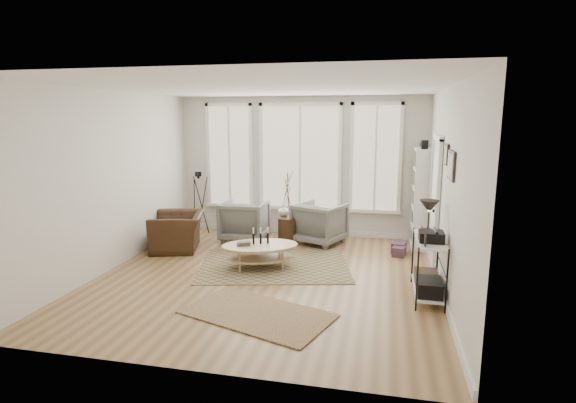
% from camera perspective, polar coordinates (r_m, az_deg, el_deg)
% --- Properties ---
extents(room, '(5.50, 5.54, 2.90)m').
position_cam_1_polar(room, '(6.83, -2.50, 1.89)').
color(room, '#9D774A').
rests_on(room, ground).
extents(bay_window, '(4.14, 0.12, 2.24)m').
position_cam_1_polar(bay_window, '(9.42, 1.55, 5.40)').
color(bay_window, tan).
rests_on(bay_window, ground).
extents(door, '(0.09, 1.06, 2.22)m').
position_cam_1_polar(door, '(7.81, 18.15, 0.21)').
color(door, silver).
rests_on(door, ground).
extents(bookcase, '(0.31, 0.85, 2.06)m').
position_cam_1_polar(bookcase, '(8.88, 16.55, 0.40)').
color(bookcase, white).
rests_on(bookcase, ground).
extents(low_shelf, '(0.38, 1.08, 1.30)m').
position_cam_1_polar(low_shelf, '(6.53, 17.42, -7.24)').
color(low_shelf, white).
rests_on(low_shelf, ground).
extents(wall_art, '(0.04, 0.88, 0.44)m').
position_cam_1_polar(wall_art, '(6.31, 19.87, 4.69)').
color(wall_art, black).
rests_on(wall_art, ground).
extents(rug_main, '(2.82, 2.36, 0.01)m').
position_cam_1_polar(rug_main, '(7.67, -1.75, -8.06)').
color(rug_main, brown).
rests_on(rug_main, ground).
extents(rug_runner, '(2.08, 1.58, 0.01)m').
position_cam_1_polar(rug_runner, '(5.88, -3.92, -13.99)').
color(rug_runner, brown).
rests_on(rug_runner, ground).
extents(coffee_table, '(1.46, 1.20, 0.58)m').
position_cam_1_polar(coffee_table, '(7.48, -3.64, -6.13)').
color(coffee_table, tan).
rests_on(coffee_table, ground).
extents(armchair_left, '(0.89, 0.92, 0.82)m').
position_cam_1_polar(armchair_left, '(9.14, -5.52, -2.42)').
color(armchair_left, slate).
rests_on(armchair_left, ground).
extents(armchair_right, '(1.14, 1.16, 0.82)m').
position_cam_1_polar(armchair_right, '(8.91, 4.05, -2.74)').
color(armchair_right, slate).
rests_on(armchair_right, ground).
extents(side_table, '(0.35, 0.35, 1.48)m').
position_cam_1_polar(side_table, '(8.77, -0.14, -0.90)').
color(side_table, '#362011').
rests_on(side_table, ground).
extents(vase, '(0.24, 0.24, 0.22)m').
position_cam_1_polar(vase, '(8.95, -0.57, -1.14)').
color(vase, silver).
rests_on(vase, side_table).
extents(accent_chair, '(1.28, 1.19, 0.69)m').
position_cam_1_polar(accent_chair, '(8.76, -13.82, -3.71)').
color(accent_chair, '#362011').
rests_on(accent_chair, ground).
extents(tripod_camera, '(0.47, 0.47, 1.34)m').
position_cam_1_polar(tripod_camera, '(9.75, -11.19, -0.50)').
color(tripod_camera, black).
rests_on(tripod_camera, ground).
extents(book_stack_near, '(0.29, 0.34, 0.19)m').
position_cam_1_polar(book_stack_near, '(8.59, 13.90, -5.70)').
color(book_stack_near, maroon).
rests_on(book_stack_near, ground).
extents(book_stack_far, '(0.27, 0.31, 0.17)m').
position_cam_1_polar(book_stack_far, '(8.39, 13.93, -6.16)').
color(book_stack_far, maroon).
rests_on(book_stack_far, ground).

